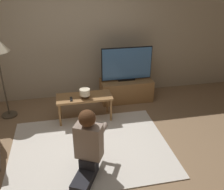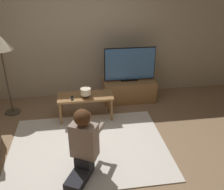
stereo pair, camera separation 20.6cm
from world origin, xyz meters
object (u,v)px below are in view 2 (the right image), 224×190
Objects in this scene: tv at (130,64)px; table_lamp at (86,92)px; coffee_table at (85,98)px; person_kneeling at (84,142)px; floor_lamp at (0,46)px.

tv reaches higher than table_lamp.
coffee_table is 1.39m from person_kneeling.
person_kneeling reaches higher than coffee_table.
floor_lamp is at bearing -27.03° from person_kneeling.
table_lamp is (1.40, -0.49, -0.74)m from floor_lamp.
floor_lamp is at bearing -174.96° from tv.
person_kneeling is at bearing -54.13° from floor_lamp.
table_lamp is at bearing -67.31° from person_kneeling.
tv is 1.08× the size of person_kneeling.
coffee_table is 1.71m from floor_lamp.
coffee_table is at bearing -66.73° from person_kneeling.
floor_lamp reaches higher than table_lamp.
floor_lamp reaches higher than tv.
floor_lamp is at bearing 160.90° from table_lamp.
floor_lamp is 8.43× the size of table_lamp.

